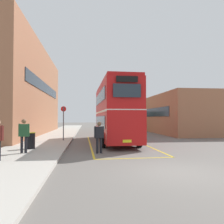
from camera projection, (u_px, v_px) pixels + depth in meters
The scene contains 11 objects.
ground_plane at pixel (118, 137), 22.30m from camera, with size 135.60×135.60×0.00m, color #66605B.
sidewalk_left at pixel (57, 135), 23.93m from camera, with size 4.00×57.60×0.14m, color #B2ADA3.
brick_building_left at pixel (21, 92), 25.04m from camera, with size 5.61×22.19×9.95m.
depot_building_right at pixel (180, 114), 30.29m from camera, with size 8.56×17.99×4.90m.
double_decker_bus at pixel (114, 111), 17.69m from camera, with size 2.90×10.19×4.75m.
single_deck_bus at pixel (121, 120), 37.64m from camera, with size 3.03×8.53×3.02m.
pedestrian_boarding at pixel (99, 135), 12.15m from camera, with size 0.56×0.38×1.77m.
pedestrian_waiting_near at pixel (24, 133), 11.39m from camera, with size 0.58×0.35×1.79m.
litter_bin at pixel (31, 141), 12.95m from camera, with size 0.51×0.51×0.98m.
bus_stop_sign at pixel (63, 120), 17.77m from camera, with size 0.44×0.08×2.80m.
bay_marking_yellow at pixel (118, 145), 15.75m from camera, with size 4.36×12.22×0.01m.
Camera 1 is at (-3.22, -7.73, 2.00)m, focal length 34.71 mm.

